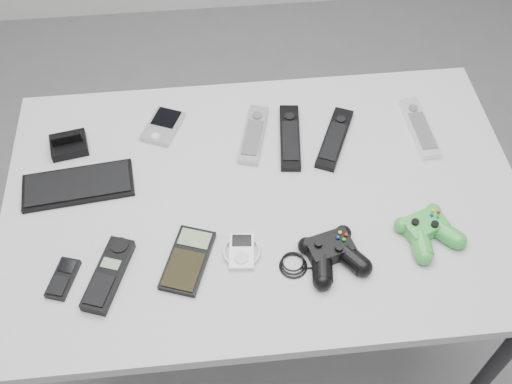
{
  "coord_description": "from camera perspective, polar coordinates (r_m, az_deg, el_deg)",
  "views": [
    {
      "loc": [
        -0.08,
        -0.88,
        1.86
      ],
      "look_at": [
        0.01,
        -0.07,
        0.8
      ],
      "focal_mm": 42.0,
      "sensor_mm": 36.0,
      "label": 1
    }
  ],
  "objects": [
    {
      "name": "cordless_handset",
      "position": [
        1.26,
        -13.89,
        -7.63
      ],
      "size": [
        0.11,
        0.18,
        0.03
      ],
      "primitive_type": "cube",
      "rotation": [
        0.0,
        0.0,
        -0.34
      ],
      "color": "black",
      "rests_on": "desk"
    },
    {
      "name": "controller_black",
      "position": [
        1.25,
        7.29,
        -5.75
      ],
      "size": [
        0.25,
        0.19,
        0.04
      ],
      "primitive_type": null,
      "rotation": [
        0.0,
        0.0,
        0.26
      ],
      "color": "black",
      "rests_on": "desk"
    },
    {
      "name": "mobile_phone",
      "position": [
        1.28,
        -17.91,
        -7.83
      ],
      "size": [
        0.07,
        0.1,
        0.02
      ],
      "primitive_type": "cube",
      "rotation": [
        0.0,
        0.0,
        -0.31
      ],
      "color": "black",
      "rests_on": "desk"
    },
    {
      "name": "mp3_player",
      "position": [
        1.26,
        -1.38,
        -5.67
      ],
      "size": [
        0.09,
        0.09,
        0.02
      ],
      "primitive_type": "cube",
      "rotation": [
        0.0,
        0.0,
        -0.1
      ],
      "color": "white",
      "rests_on": "desk"
    },
    {
      "name": "pda_keyboard",
      "position": [
        1.42,
        -16.58,
        0.65
      ],
      "size": [
        0.26,
        0.13,
        0.02
      ],
      "primitive_type": "cube",
      "rotation": [
        0.0,
        0.0,
        0.1
      ],
      "color": "black",
      "rests_on": "desk"
    },
    {
      "name": "controller_green",
      "position": [
        1.32,
        16.05,
        -3.46
      ],
      "size": [
        0.16,
        0.17,
        0.04
      ],
      "primitive_type": null,
      "rotation": [
        0.0,
        0.0,
        0.36
      ],
      "color": "green",
      "rests_on": "desk"
    },
    {
      "name": "dock_bracket",
      "position": [
        1.49,
        -17.49,
        4.59
      ],
      "size": [
        0.1,
        0.09,
        0.05
      ],
      "primitive_type": "cube",
      "rotation": [
        0.0,
        0.0,
        0.18
      ],
      "color": "black",
      "rests_on": "desk"
    },
    {
      "name": "pda",
      "position": [
        1.49,
        -8.86,
        6.26
      ],
      "size": [
        0.11,
        0.13,
        0.02
      ],
      "primitive_type": "cube",
      "rotation": [
        0.0,
        0.0,
        -0.41
      ],
      "color": "#A3A3AA",
      "rests_on": "desk"
    },
    {
      "name": "desk",
      "position": [
        1.4,
        0.73,
        -1.97
      ],
      "size": [
        1.17,
        0.75,
        0.78
      ],
      "color": "#A3A2A5",
      "rests_on": "floor"
    },
    {
      "name": "floor",
      "position": [
        2.05,
        -0.36,
        -12.16
      ],
      "size": [
        3.5,
        3.5,
        0.0
      ],
      "primitive_type": "plane",
      "color": "slate",
      "rests_on": "ground"
    },
    {
      "name": "remote_silver_a",
      "position": [
        1.46,
        -0.22,
        5.55
      ],
      "size": [
        0.09,
        0.19,
        0.02
      ],
      "primitive_type": "cube",
      "rotation": [
        0.0,
        0.0,
        -0.26
      ],
      "color": "#A3A3AA",
      "rests_on": "desk"
    },
    {
      "name": "remote_black_b",
      "position": [
        1.46,
        7.51,
        5.12
      ],
      "size": [
        0.13,
        0.2,
        0.02
      ],
      "primitive_type": "cube",
      "rotation": [
        0.0,
        0.0,
        -0.43
      ],
      "color": "black",
      "rests_on": "desk"
    },
    {
      "name": "remote_silver_b",
      "position": [
        1.53,
        15.33,
        5.98
      ],
      "size": [
        0.05,
        0.2,
        0.02
      ],
      "primitive_type": "cube",
      "rotation": [
        0.0,
        0.0,
        0.04
      ],
      "color": "silver",
      "rests_on": "desk"
    },
    {
      "name": "remote_black_a",
      "position": [
        1.45,
        3.25,
        5.27
      ],
      "size": [
        0.07,
        0.21,
        0.02
      ],
      "primitive_type": "cube",
      "rotation": [
        0.0,
        0.0,
        -0.11
      ],
      "color": "black",
      "rests_on": "desk"
    },
    {
      "name": "calculator",
      "position": [
        1.25,
        -6.52,
        -6.44
      ],
      "size": [
        0.13,
        0.17,
        0.02
      ],
      "primitive_type": "cube",
      "rotation": [
        0.0,
        0.0,
        -0.34
      ],
      "color": "black",
      "rests_on": "desk"
    }
  ]
}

